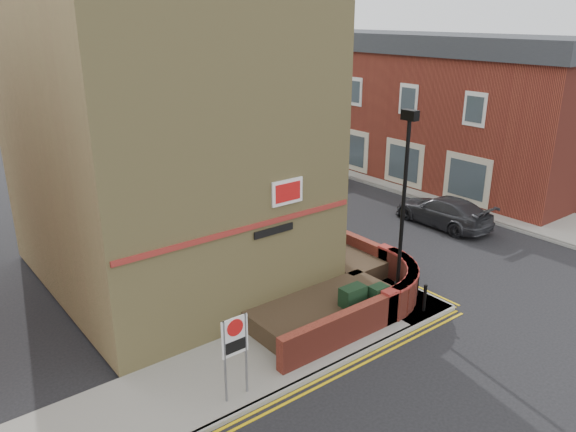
% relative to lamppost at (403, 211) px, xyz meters
% --- Properties ---
extents(ground, '(120.00, 120.00, 0.00)m').
position_rel_lamppost_xyz_m(ground, '(-1.60, -1.20, -3.34)').
color(ground, black).
rests_on(ground, ground).
extents(pavement_corner, '(13.00, 3.00, 0.12)m').
position_rel_lamppost_xyz_m(pavement_corner, '(-5.10, 0.30, -3.28)').
color(pavement_corner, gray).
rests_on(pavement_corner, ground).
extents(pavement_main, '(2.00, 32.00, 0.12)m').
position_rel_lamppost_xyz_m(pavement_main, '(0.40, 14.80, -3.28)').
color(pavement_main, gray).
rests_on(pavement_main, ground).
extents(pavement_far, '(4.00, 40.00, 0.12)m').
position_rel_lamppost_xyz_m(pavement_far, '(11.40, 11.80, -3.28)').
color(pavement_far, gray).
rests_on(pavement_far, ground).
extents(kerb_side, '(13.00, 0.15, 0.12)m').
position_rel_lamppost_xyz_m(kerb_side, '(-5.10, -1.20, -3.28)').
color(kerb_side, gray).
rests_on(kerb_side, ground).
extents(kerb_main_near, '(0.15, 32.00, 0.12)m').
position_rel_lamppost_xyz_m(kerb_main_near, '(1.40, 14.80, -3.28)').
color(kerb_main_near, gray).
rests_on(kerb_main_near, ground).
extents(kerb_main_far, '(0.15, 40.00, 0.12)m').
position_rel_lamppost_xyz_m(kerb_main_far, '(9.40, 11.80, -3.28)').
color(kerb_main_far, gray).
rests_on(kerb_main_far, ground).
extents(yellow_lines_side, '(13.00, 0.28, 0.01)m').
position_rel_lamppost_xyz_m(yellow_lines_side, '(-5.10, -1.45, -3.34)').
color(yellow_lines_side, gold).
rests_on(yellow_lines_side, ground).
extents(yellow_lines_main, '(0.28, 32.00, 0.01)m').
position_rel_lamppost_xyz_m(yellow_lines_main, '(1.65, 14.80, -3.34)').
color(yellow_lines_main, gold).
rests_on(yellow_lines_main, ground).
extents(corner_building, '(8.95, 10.40, 13.60)m').
position_rel_lamppost_xyz_m(corner_building, '(-4.44, 6.80, 2.88)').
color(corner_building, tan).
rests_on(corner_building, ground).
extents(garden_wall, '(6.80, 6.00, 1.20)m').
position_rel_lamppost_xyz_m(garden_wall, '(-1.60, 1.30, -3.34)').
color(garden_wall, maroon).
rests_on(garden_wall, ground).
extents(lamppost, '(0.25, 0.50, 6.30)m').
position_rel_lamppost_xyz_m(lamppost, '(0.00, 0.00, 0.00)').
color(lamppost, black).
rests_on(lamppost, pavement_corner).
extents(utility_cabinet_large, '(0.80, 0.45, 1.20)m').
position_rel_lamppost_xyz_m(utility_cabinet_large, '(-1.90, 0.10, -2.62)').
color(utility_cabinet_large, black).
rests_on(utility_cabinet_large, pavement_corner).
extents(utility_cabinet_small, '(0.55, 0.40, 1.10)m').
position_rel_lamppost_xyz_m(utility_cabinet_small, '(-1.10, -0.20, -2.67)').
color(utility_cabinet_small, black).
rests_on(utility_cabinet_small, pavement_corner).
extents(bollard_near, '(0.11, 0.11, 0.90)m').
position_rel_lamppost_xyz_m(bollard_near, '(0.40, -0.80, -2.77)').
color(bollard_near, black).
rests_on(bollard_near, pavement_corner).
extents(bollard_far, '(0.11, 0.11, 0.90)m').
position_rel_lamppost_xyz_m(bollard_far, '(1.00, -0.00, -2.77)').
color(bollard_far, black).
rests_on(bollard_far, pavement_corner).
extents(zone_sign, '(0.72, 0.07, 2.20)m').
position_rel_lamppost_xyz_m(zone_sign, '(-6.60, -0.70, -1.70)').
color(zone_sign, slate).
rests_on(zone_sign, pavement_corner).
extents(far_terrace, '(5.40, 30.40, 8.00)m').
position_rel_lamppost_xyz_m(far_terrace, '(12.90, 15.80, 0.70)').
color(far_terrace, maroon).
rests_on(far_terrace, ground).
extents(far_terrace_cream, '(5.40, 12.40, 8.00)m').
position_rel_lamppost_xyz_m(far_terrace_cream, '(12.90, 36.80, 0.71)').
color(far_terrace_cream, beige).
rests_on(far_terrace_cream, ground).
extents(tree_near, '(3.64, 3.65, 6.70)m').
position_rel_lamppost_xyz_m(tree_near, '(0.40, 12.85, 1.36)').
color(tree_near, '#382B1E').
rests_on(tree_near, pavement_main).
extents(tree_mid, '(4.03, 4.03, 7.42)m').
position_rel_lamppost_xyz_m(tree_mid, '(0.40, 20.85, 1.85)').
color(tree_mid, '#382B1E').
rests_on(tree_mid, pavement_main).
extents(tree_far, '(3.81, 3.81, 7.00)m').
position_rel_lamppost_xyz_m(tree_far, '(0.40, 28.85, 1.57)').
color(tree_far, '#382B1E').
rests_on(tree_far, pavement_main).
extents(traffic_light_assembly, '(0.20, 0.16, 4.20)m').
position_rel_lamppost_xyz_m(traffic_light_assembly, '(0.80, 23.80, -0.56)').
color(traffic_light_assembly, black).
rests_on(traffic_light_assembly, pavement_main).
extents(silver_car_near, '(2.56, 4.22, 1.31)m').
position_rel_lamppost_xyz_m(silver_car_near, '(2.00, 12.99, -2.69)').
color(silver_car_near, '#95959C').
rests_on(silver_car_near, ground).
extents(red_car_main, '(4.41, 5.89, 1.49)m').
position_rel_lamppost_xyz_m(red_car_main, '(3.31, 20.08, -2.60)').
color(red_car_main, '#A03511').
rests_on(red_car_main, ground).
extents(grey_car_far, '(1.94, 4.63, 1.34)m').
position_rel_lamppost_xyz_m(grey_car_far, '(7.40, 3.85, -2.68)').
color(grey_car_far, '#2B2C30').
rests_on(grey_car_far, ground).
extents(silver_car_far, '(2.06, 3.78, 1.22)m').
position_rel_lamppost_xyz_m(silver_car_far, '(7.98, 12.83, -2.73)').
color(silver_car_far, '#B7BBC0').
rests_on(silver_car_far, ground).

